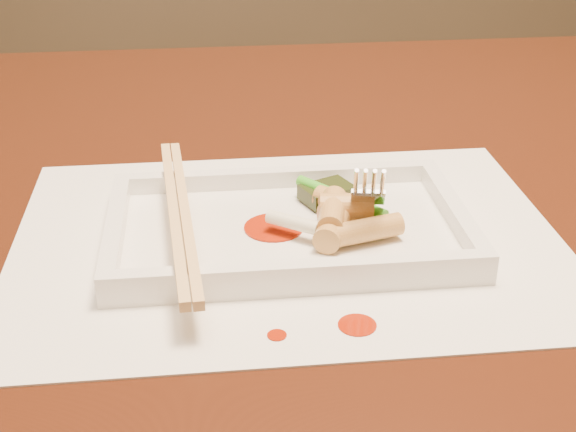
{
  "coord_description": "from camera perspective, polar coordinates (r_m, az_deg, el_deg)",
  "views": [
    {
      "loc": [
        -0.06,
        -0.59,
        1.04
      ],
      "look_at": [
        -0.0,
        -0.07,
        0.77
      ],
      "focal_mm": 50.0,
      "sensor_mm": 36.0,
      "label": 1
    }
  ],
  "objects": [
    {
      "name": "table",
      "position": [
        0.71,
        -0.54,
        -5.91
      ],
      "size": [
        1.4,
        0.9,
        0.75
      ],
      "color": "black",
      "rests_on": "ground"
    },
    {
      "name": "rice_cake_1",
      "position": [
        0.6,
        3.77,
        0.95
      ],
      "size": [
        0.04,
        0.04,
        0.02
      ],
      "primitive_type": "cylinder",
      "rotation": [
        1.57,
        0.0,
        0.83
      ],
      "color": "tan",
      "rests_on": "plate_base"
    },
    {
      "name": "chopstick_a",
      "position": [
        0.58,
        -8.14,
        0.25
      ],
      "size": [
        0.02,
        0.24,
        0.01
      ],
      "primitive_type": "cube",
      "rotation": [
        0.0,
        0.0,
        0.07
      ],
      "color": "#DFB16F",
      "rests_on": "plate_rim_near"
    },
    {
      "name": "fork",
      "position": [
        0.58,
        6.71,
        6.76
      ],
      "size": [
        0.09,
        0.1,
        0.14
      ],
      "primitive_type": null,
      "color": "silver",
      "rests_on": "plate_base"
    },
    {
      "name": "sauce_splatter_a",
      "position": [
        0.5,
        4.95,
        -7.73
      ],
      "size": [
        0.02,
        0.02,
        0.0
      ],
      "primitive_type": "cylinder",
      "color": "#A11D04",
      "rests_on": "placemat"
    },
    {
      "name": "rice_cake_5",
      "position": [
        0.57,
        3.17,
        0.29
      ],
      "size": [
        0.03,
        0.05,
        0.02
      ],
      "primitive_type": "cylinder",
      "rotation": [
        1.57,
        0.0,
        2.92
      ],
      "color": "tan",
      "rests_on": "plate_base"
    },
    {
      "name": "plate_rim_far",
      "position": [
        0.65,
        -0.72,
        2.77
      ],
      "size": [
        0.26,
        0.01,
        0.01
      ],
      "primitive_type": "cube",
      "color": "white",
      "rests_on": "plate_base"
    },
    {
      "name": "rice_cake_0",
      "position": [
        0.57,
        3.23,
        -0.82
      ],
      "size": [
        0.03,
        0.05,
        0.02
      ],
      "primitive_type": "cylinder",
      "rotation": [
        1.57,
        0.0,
        2.75
      ],
      "color": "tan",
      "rests_on": "plate_base"
    },
    {
      "name": "sauce_blob_0",
      "position": [
        0.59,
        -1.02,
        -0.82
      ],
      "size": [
        0.04,
        0.04,
        0.0
      ],
      "primitive_type": "cylinder",
      "color": "#A11D04",
      "rests_on": "plate_base"
    },
    {
      "name": "sauce_splatter_b",
      "position": [
        0.49,
        -0.79,
        -8.47
      ],
      "size": [
        0.01,
        0.01,
        0.0
      ],
      "primitive_type": "cylinder",
      "color": "#A11D04",
      "rests_on": "placemat"
    },
    {
      "name": "plate_rim_right",
      "position": [
        0.61,
        11.71,
        0.34
      ],
      "size": [
        0.01,
        0.14,
        0.01
      ],
      "primitive_type": "cube",
      "color": "white",
      "rests_on": "plate_base"
    },
    {
      "name": "plate_rim_left",
      "position": [
        0.58,
        -12.19,
        -0.88
      ],
      "size": [
        0.01,
        0.14,
        0.01
      ],
      "primitive_type": "cube",
      "color": "white",
      "rests_on": "plate_base"
    },
    {
      "name": "rice_cake_4",
      "position": [
        0.56,
        5.64,
        -0.98
      ],
      "size": [
        0.05,
        0.03,
        0.02
      ],
      "primitive_type": "cylinder",
      "rotation": [
        1.57,
        0.0,
        1.84
      ],
      "color": "tan",
      "rests_on": "plate_base"
    },
    {
      "name": "chopstick_b",
      "position": [
        0.58,
        -7.35,
        0.29
      ],
      "size": [
        0.02,
        0.24,
        0.01
      ],
      "primitive_type": "cube",
      "rotation": [
        0.0,
        0.0,
        0.07
      ],
      "color": "#DFB16F",
      "rests_on": "plate_rim_near"
    },
    {
      "name": "scallion_white",
      "position": [
        0.57,
        0.36,
        -0.46
      ],
      "size": [
        0.04,
        0.03,
        0.01
      ],
      "primitive_type": "cylinder",
      "rotation": [
        1.57,
        0.0,
        0.96
      ],
      "color": "#EAEACC",
      "rests_on": "plate_base"
    },
    {
      "name": "plate_rim_near",
      "position": [
        0.52,
        0.9,
        -4.05
      ],
      "size": [
        0.26,
        0.01,
        0.01
      ],
      "primitive_type": "cube",
      "color": "white",
      "rests_on": "plate_base"
    },
    {
      "name": "rice_cake_2",
      "position": [
        0.58,
        4.18,
        0.69
      ],
      "size": [
        0.04,
        0.02,
        0.02
      ],
      "primitive_type": "cylinder",
      "rotation": [
        1.57,
        0.0,
        1.45
      ],
      "color": "tan",
      "rests_on": "plate_base"
    },
    {
      "name": "rice_cake_3",
      "position": [
        0.59,
        4.2,
        0.19
      ],
      "size": [
        0.04,
        0.03,
        0.02
      ],
      "primitive_type": "cylinder",
      "rotation": [
        1.57,
        0.0,
        1.83
      ],
      "color": "tan",
      "rests_on": "plate_base"
    },
    {
      "name": "plate_base",
      "position": [
        0.59,
        0.0,
        -1.21
      ],
      "size": [
        0.26,
        0.16,
        0.01
      ],
      "primitive_type": "cube",
      "color": "white",
      "rests_on": "placemat"
    },
    {
      "name": "veg_piece",
      "position": [
        0.62,
        2.8,
        1.65
      ],
      "size": [
        0.05,
        0.04,
        0.01
      ],
      "primitive_type": "cube",
      "rotation": [
        0.0,
        0.0,
        0.42
      ],
      "color": "black",
      "rests_on": "plate_base"
    },
    {
      "name": "placemat",
      "position": [
        0.59,
        0.0,
        -1.62
      ],
      "size": [
        0.4,
        0.3,
        0.0
      ],
      "primitive_type": "cube",
      "color": "white",
      "rests_on": "table"
    },
    {
      "name": "scallion_green",
      "position": [
        0.6,
        3.76,
        1.33
      ],
      "size": [
        0.06,
        0.07,
        0.01
      ],
      "primitive_type": "cylinder",
      "rotation": [
        1.57,
        0.0,
        0.68
      ],
      "color": "green",
      "rests_on": "plate_base"
    }
  ]
}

